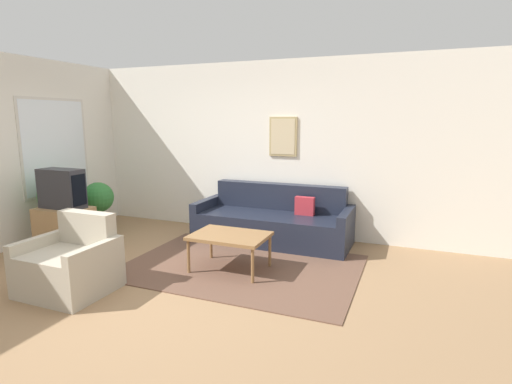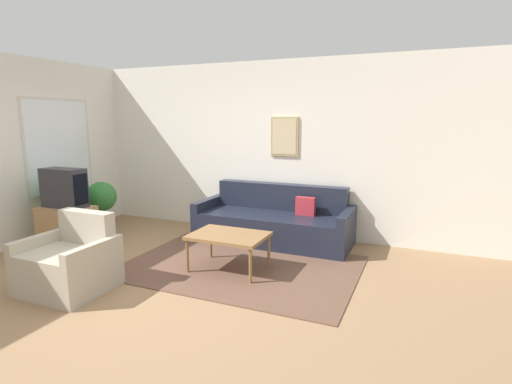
% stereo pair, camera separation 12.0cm
% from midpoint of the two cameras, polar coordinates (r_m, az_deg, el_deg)
% --- Properties ---
extents(ground_plane, '(16.00, 16.00, 0.00)m').
position_cam_midpoint_polar(ground_plane, '(4.72, -15.93, -12.67)').
color(ground_plane, '#997551').
extents(area_rug, '(2.84, 1.98, 0.01)m').
position_cam_midpoint_polar(area_rug, '(5.06, -2.78, -10.59)').
color(area_rug, brown).
rests_on(area_rug, ground_plane).
extents(wall_back, '(8.00, 0.09, 2.70)m').
position_cam_midpoint_polar(wall_back, '(6.52, -2.79, 6.30)').
color(wall_back, white).
rests_on(wall_back, ground_plane).
extents(wall_left_window, '(0.08, 8.00, 2.70)m').
position_cam_midpoint_polar(wall_left_window, '(6.68, -30.97, 4.93)').
color(wall_left_window, white).
rests_on(wall_left_window, ground_plane).
extents(couch, '(2.30, 0.90, 0.83)m').
position_cam_midpoint_polar(couch, '(5.99, 1.95, -4.37)').
color(couch, '#1E2333').
rests_on(couch, ground_plane).
extents(coffee_table, '(0.90, 0.64, 0.45)m').
position_cam_midpoint_polar(coffee_table, '(4.84, -4.47, -6.50)').
color(coffee_table, olive).
rests_on(coffee_table, ground_plane).
extents(tv_stand, '(0.71, 0.49, 0.61)m').
position_cam_midpoint_polar(tv_stand, '(6.22, -26.09, -4.78)').
color(tv_stand, '#A87F51').
rests_on(tv_stand, ground_plane).
extents(tv, '(0.63, 0.28, 0.54)m').
position_cam_midpoint_polar(tv, '(6.10, -26.51, 0.44)').
color(tv, '#2D2D33').
rests_on(tv, tv_stand).
extents(armchair, '(0.86, 0.76, 0.81)m').
position_cam_midpoint_polar(armchair, '(4.77, -25.63, -9.43)').
color(armchair, '#B2A893').
rests_on(armchair, ground_plane).
extents(potted_plant_tall, '(0.67, 0.67, 1.04)m').
position_cam_midpoint_polar(potted_plant_tall, '(6.57, -26.44, -0.64)').
color(potted_plant_tall, '#383D42').
rests_on(potted_plant_tall, ground_plane).
extents(potted_plant_by_window, '(0.49, 0.49, 0.80)m').
position_cam_midpoint_polar(potted_plant_by_window, '(7.04, -22.05, -1.01)').
color(potted_plant_by_window, beige).
rests_on(potted_plant_by_window, ground_plane).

